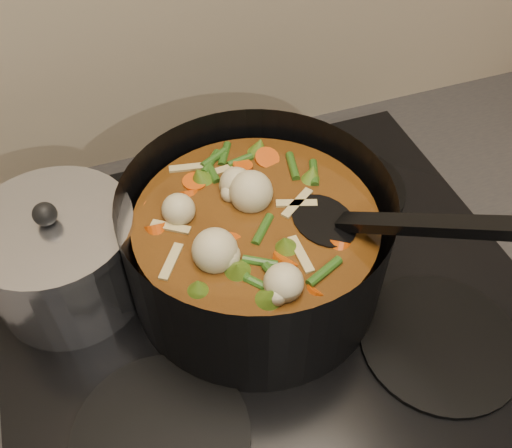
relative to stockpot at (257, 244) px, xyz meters
name	(u,v)px	position (x,y,z in m)	size (l,w,h in m)	color
counter	(263,443)	(0.00, -0.02, -0.54)	(2.64, 0.64, 0.91)	brown
stovetop	(266,297)	(0.00, -0.02, -0.08)	(0.62, 0.54, 0.03)	black
stockpot	(257,244)	(0.00, 0.00, 0.00)	(0.39, 0.39, 0.22)	black
saucepan	(62,257)	(-0.21, 0.06, -0.01)	(0.18, 0.18, 0.15)	silver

